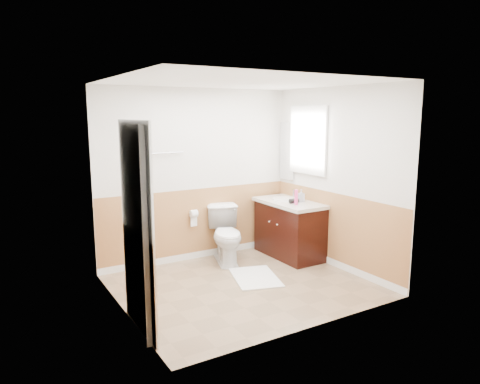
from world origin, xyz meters
TOP-DOWN VIEW (x-y plane):
  - floor at (0.00, 0.00)m, footprint 3.00×3.00m
  - ceiling at (0.00, 0.00)m, footprint 3.00×3.00m
  - wall_back at (0.00, 1.30)m, footprint 3.00×0.00m
  - wall_front at (0.00, -1.30)m, footprint 3.00×0.00m
  - wall_left at (-1.50, 0.00)m, footprint 0.00×3.00m
  - wall_right at (1.50, 0.00)m, footprint 0.00×3.00m
  - wainscot_back at (0.00, 1.29)m, footprint 3.00×0.00m
  - wainscot_front at (0.00, -1.29)m, footprint 3.00×0.00m
  - wainscot_left at (-1.49, 0.00)m, footprint 0.00×2.60m
  - wainscot_right at (1.49, 0.00)m, footprint 0.00×2.60m
  - toilet at (0.26, 0.91)m, footprint 0.67×0.89m
  - bath_mat at (0.26, 0.13)m, footprint 0.76×0.93m
  - vanity_cabinet at (1.21, 0.65)m, footprint 0.55×1.10m
  - vanity_knob_left at (0.91, 0.55)m, footprint 0.03×0.03m
  - vanity_knob_right at (0.91, 0.75)m, footprint 0.03×0.03m
  - countertop at (1.20, 0.65)m, footprint 0.60×1.15m
  - sink_basin at (1.21, 0.80)m, footprint 0.36×0.36m
  - faucet at (1.39, 0.80)m, footprint 0.02×0.02m
  - lotion_bottle at (1.11, 0.38)m, footprint 0.05×0.05m
  - soap_dispenser at (1.33, 0.54)m, footprint 0.10×0.10m
  - hair_dryer_body at (1.16, 0.50)m, footprint 0.14×0.07m
  - hair_dryer_handle at (1.13, 0.54)m, footprint 0.03×0.03m
  - mirror_panel at (1.48, 1.10)m, footprint 0.02×0.35m
  - window_frame at (1.47, 0.59)m, footprint 0.04×0.80m
  - window_glass at (1.49, 0.59)m, footprint 0.01×0.70m
  - door at (-1.40, -0.45)m, footprint 0.29×0.78m
  - door_frame at (-1.48, -0.45)m, footprint 0.02×0.92m
  - door_knob at (-1.34, -0.12)m, footprint 0.06×0.06m
  - towel_bar at (-0.55, 1.25)m, footprint 0.62×0.02m
  - tp_holder_bar at (-0.10, 1.23)m, footprint 0.14×0.02m
  - tp_roll at (-0.10, 1.23)m, footprint 0.10×0.11m
  - tp_sheet at (-0.10, 1.23)m, footprint 0.10×0.01m

SIDE VIEW (x-z plane):
  - floor at x=0.00m, z-range 0.00..0.00m
  - bath_mat at x=0.26m, z-range 0.00..0.02m
  - vanity_cabinet at x=1.21m, z-range 0.00..0.80m
  - toilet at x=0.26m, z-range 0.00..0.81m
  - wainscot_back at x=0.00m, z-range -1.00..2.00m
  - wainscot_front at x=0.00m, z-range -1.00..2.00m
  - wainscot_left at x=-1.49m, z-range -0.80..1.80m
  - wainscot_right at x=1.49m, z-range -0.80..1.80m
  - vanity_knob_left at x=0.91m, z-range 0.53..0.57m
  - vanity_knob_right at x=0.91m, z-range 0.53..0.57m
  - tp_sheet at x=-0.10m, z-range 0.51..0.67m
  - tp_holder_bar at x=-0.10m, z-range 0.69..0.71m
  - tp_roll at x=-0.10m, z-range 0.64..0.76m
  - countertop at x=1.20m, z-range 0.80..0.85m
  - hair_dryer_handle at x=1.13m, z-range 0.82..0.89m
  - sink_basin at x=1.21m, z-range 0.85..0.87m
  - hair_dryer_body at x=1.16m, z-range 0.85..0.92m
  - faucet at x=1.39m, z-range 0.85..0.99m
  - soap_dispenser at x=1.33m, z-range 0.85..1.03m
  - door_knob at x=-1.34m, z-range 0.92..0.98m
  - lotion_bottle at x=1.11m, z-range 0.85..1.07m
  - door at x=-1.40m, z-range 0.00..2.04m
  - door_frame at x=-1.48m, z-range -0.02..2.08m
  - wall_back at x=0.00m, z-range -0.25..2.75m
  - wall_front at x=0.00m, z-range -0.25..2.75m
  - wall_left at x=-1.50m, z-range -0.25..2.75m
  - wall_right at x=1.50m, z-range -0.25..2.75m
  - mirror_panel at x=1.48m, z-range 1.10..2.00m
  - towel_bar at x=-0.55m, z-range 1.59..1.61m
  - window_frame at x=1.47m, z-range 1.25..2.25m
  - window_glass at x=1.49m, z-range 1.30..2.20m
  - ceiling at x=0.00m, z-range 2.50..2.50m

